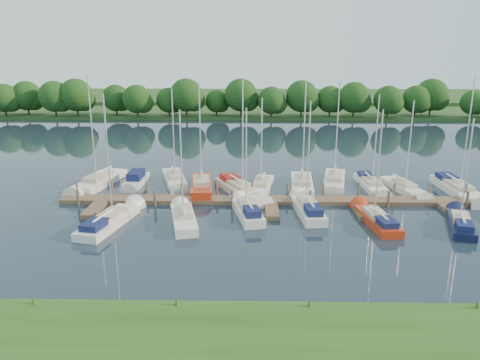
{
  "coord_description": "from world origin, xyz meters",
  "views": [
    {
      "loc": [
        -2.1,
        -34.45,
        14.23
      ],
      "look_at": [
        -2.91,
        8.0,
        2.2
      ],
      "focal_mm": 35.0,
      "sensor_mm": 36.0,
      "label": 1
    }
  ],
  "objects_px": {
    "sailboat_n_0": "(98,183)",
    "sailboat_n_5": "(261,188)",
    "dock": "(271,203)",
    "sailboat_s_2": "(247,212)",
    "motorboat": "(136,181)"
  },
  "relations": [
    {
      "from": "dock",
      "to": "motorboat",
      "type": "xyz_separation_m",
      "value": [
        -14.26,
        6.42,
        0.16
      ]
    },
    {
      "from": "sailboat_n_0",
      "to": "sailboat_n_5",
      "type": "bearing_deg",
      "value": -172.07
    },
    {
      "from": "dock",
      "to": "sailboat_s_2",
      "type": "xyz_separation_m",
      "value": [
        -2.22,
        -2.98,
        0.14
      ]
    },
    {
      "from": "sailboat_n_5",
      "to": "sailboat_s_2",
      "type": "xyz_separation_m",
      "value": [
        -1.44,
        -7.52,
        0.06
      ]
    },
    {
      "from": "sailboat_n_0",
      "to": "sailboat_n_5",
      "type": "xyz_separation_m",
      "value": [
        17.4,
        -1.32,
        -0.01
      ]
    },
    {
      "from": "sailboat_n_5",
      "to": "sailboat_s_2",
      "type": "relative_size",
      "value": 1.01
    },
    {
      "from": "dock",
      "to": "sailboat_n_0",
      "type": "relative_size",
      "value": 3.28
    },
    {
      "from": "motorboat",
      "to": "dock",
      "type": "bearing_deg",
      "value": 157.12
    },
    {
      "from": "sailboat_n_5",
      "to": "sailboat_s_2",
      "type": "height_order",
      "value": "sailboat_n_5"
    },
    {
      "from": "dock",
      "to": "sailboat_s_2",
      "type": "bearing_deg",
      "value": -126.66
    },
    {
      "from": "sailboat_n_0",
      "to": "motorboat",
      "type": "xyz_separation_m",
      "value": [
        3.92,
        0.57,
        0.08
      ]
    },
    {
      "from": "sailboat_n_0",
      "to": "motorboat",
      "type": "bearing_deg",
      "value": -159.53
    },
    {
      "from": "sailboat_n_5",
      "to": "sailboat_s_2",
      "type": "bearing_deg",
      "value": 88.25
    },
    {
      "from": "motorboat",
      "to": "sailboat_n_5",
      "type": "height_order",
      "value": "sailboat_n_5"
    },
    {
      "from": "dock",
      "to": "sailboat_s_2",
      "type": "relative_size",
      "value": 4.06
    }
  ]
}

